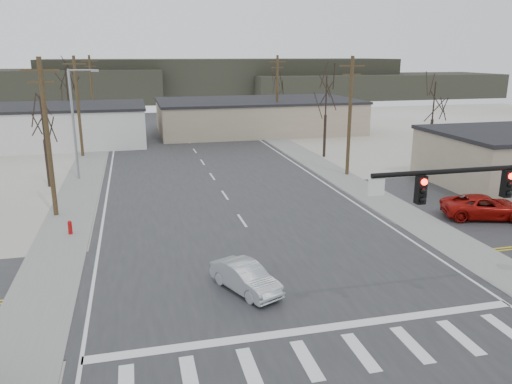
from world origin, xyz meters
TOP-DOWN VIEW (x-y plane):
  - ground at (0.00, 0.00)m, footprint 140.00×140.00m
  - main_road at (0.00, 15.00)m, footprint 18.00×110.00m
  - cross_road at (0.00, 0.00)m, footprint 90.00×10.00m
  - sidewalk_left at (-10.60, 20.00)m, footprint 3.00×90.00m
  - sidewalk_right at (10.60, 20.00)m, footprint 3.00×90.00m
  - fire_hydrant at (-10.20, 8.00)m, footprint 0.24×0.24m
  - building_left_far at (-16.00, 40.00)m, footprint 22.30×12.30m
  - building_right_far at (10.00, 44.00)m, footprint 26.30×14.30m
  - upole_left_b at (-11.50, 12.00)m, footprint 2.20×0.30m
  - upole_left_c at (-11.50, 32.00)m, footprint 2.20×0.30m
  - upole_left_d at (-11.50, 52.00)m, footprint 2.20×0.30m
  - upole_right_a at (11.50, 18.00)m, footprint 2.20×0.30m
  - upole_right_b at (11.50, 40.00)m, footprint 2.20×0.30m
  - streetlight_main at (-10.80, 22.00)m, footprint 2.40×0.25m
  - tree_left_near at (-13.00, 20.00)m, footprint 3.30×3.30m
  - tree_right_mid at (12.50, 26.00)m, footprint 3.74×3.74m
  - tree_left_far at (-14.00, 46.00)m, footprint 3.96×3.96m
  - tree_right_far at (15.00, 52.00)m, footprint 3.52×3.52m
  - tree_lot at (22.00, 22.00)m, footprint 3.52×3.52m
  - hill_center at (15.00, 96.00)m, footprint 80.00×18.00m
  - hill_right at (50.00, 90.00)m, footprint 60.00×18.00m
  - sedan_crossing at (-1.89, -1.42)m, footprint 2.80×4.03m
  - car_far_a at (7.24, 49.55)m, footprint 4.58×6.30m
  - car_far_b at (0.70, 62.94)m, footprint 3.43×4.86m
  - car_parked_red at (15.10, 4.85)m, footprint 5.72×3.80m
  - car_parked_dark_a at (20.70, 9.61)m, footprint 4.33×2.71m

SIDE VIEW (x-z plane):
  - ground at x=0.00m, z-range 0.00..0.00m
  - cross_road at x=0.00m, z-range 0.00..0.04m
  - main_road at x=0.00m, z-range 0.00..0.05m
  - sidewalk_left at x=-10.60m, z-range 0.00..0.06m
  - sidewalk_right at x=10.60m, z-range 0.00..0.06m
  - fire_hydrant at x=-10.20m, z-range 0.02..0.89m
  - sedan_crossing at x=-1.89m, z-range 0.05..1.31m
  - car_parked_dark_a at x=20.70m, z-range 0.03..1.41m
  - car_parked_red at x=15.10m, z-range 0.03..1.49m
  - car_far_b at x=0.70m, z-range 0.05..1.58m
  - car_far_a at x=7.24m, z-range 0.05..1.74m
  - building_right_far at x=10.00m, z-range 0.00..4.30m
  - building_left_far at x=-16.00m, z-range 0.01..4.51m
  - hill_right at x=50.00m, z-range 0.00..5.50m
  - hill_center at x=15.00m, z-range 0.00..9.00m
  - streetlight_main at x=-10.80m, z-range 0.59..9.59m
  - upole_left_b at x=-11.50m, z-range 0.22..10.22m
  - upole_left_c at x=-11.50m, z-range 0.22..10.22m
  - upole_left_d at x=-11.50m, z-range 0.22..10.22m
  - upole_right_a at x=11.50m, z-range 0.22..10.22m
  - upole_right_b at x=11.50m, z-range 0.22..10.22m
  - tree_left_near at x=-13.00m, z-range 1.55..8.90m
  - tree_right_far at x=15.00m, z-range 1.66..9.50m
  - tree_lot at x=22.00m, z-range 1.66..9.50m
  - tree_right_mid at x=12.50m, z-range 1.77..10.10m
  - tree_left_far at x=-14.00m, z-range 1.87..10.69m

